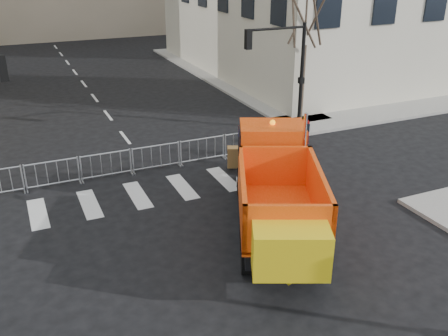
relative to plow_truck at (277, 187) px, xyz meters
name	(u,v)px	position (x,y,z in m)	size (l,w,h in m)	color
ground	(222,264)	(-2.35, -1.06, -1.62)	(120.00, 120.00, 0.00)	black
sidewalk_back	(144,161)	(-2.35, 7.44, -1.55)	(64.00, 5.00, 0.15)	gray
traffic_light_right	(301,78)	(6.15, 8.44, 1.08)	(0.18, 0.18, 5.40)	black
crowd_barriers	(132,161)	(-3.10, 6.54, -1.07)	(12.60, 0.60, 1.10)	#9EA0A5
street_tree	(304,53)	(6.85, 9.44, 2.13)	(3.00, 3.00, 7.50)	#382B21
plow_truck	(277,187)	(0.00, 0.00, 0.00)	(6.12, 9.61, 3.65)	black
cop_a	(269,140)	(2.84, 5.65, -0.73)	(0.65, 0.43, 1.79)	black
cop_b	(270,150)	(2.38, 4.70, -0.80)	(0.80, 0.62, 1.65)	black
cop_c	(275,158)	(2.10, 3.78, -0.79)	(0.98, 0.41, 1.67)	black
newspaper_box	(303,132)	(5.08, 6.35, -0.92)	(0.45, 0.40, 1.10)	#930B0B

